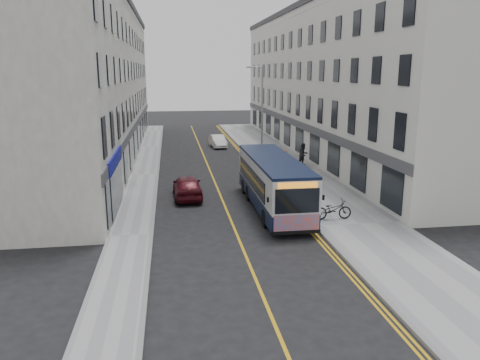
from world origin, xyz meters
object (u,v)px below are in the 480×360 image
object	(u,v)px
city_bus	(273,181)
car_white	(218,141)
streetlamp	(261,113)
pedestrian_far	(303,154)
bicycle	(333,210)
car_maroon	(187,187)
pedestrian_near	(285,162)

from	to	relation	value
city_bus	car_white	xyz separation A→B (m)	(-0.79, 22.34, -0.98)
streetlamp	pedestrian_far	distance (m)	4.82
streetlamp	bicycle	bearing A→B (deg)	-86.04
streetlamp	bicycle	xyz separation A→B (m)	(0.99, -14.34, -3.75)
car_white	streetlamp	bearing A→B (deg)	-83.07
streetlamp	car_maroon	distance (m)	11.23
city_bus	car_maroon	size ratio (longest dim) A/B	2.41
pedestrian_far	car_white	xyz separation A→B (m)	(-5.80, 11.05, -0.41)
car_white	pedestrian_near	bearing A→B (deg)	-81.06
city_bus	car_white	world-z (taller)	city_bus
car_maroon	pedestrian_near	bearing A→B (deg)	-145.51
streetlamp	pedestrian_near	distance (m)	4.78
pedestrian_far	car_white	size ratio (longest dim) A/B	0.49
car_white	car_maroon	distance (m)	19.61
pedestrian_near	pedestrian_far	xyz separation A→B (m)	(2.21, 2.74, 0.00)
car_maroon	streetlamp	bearing A→B (deg)	-127.55
car_white	bicycle	bearing A→B (deg)	-87.97
car_white	car_maroon	xyz separation A→B (m)	(-3.84, -19.23, 0.10)
pedestrian_near	car_white	bearing A→B (deg)	127.14
bicycle	pedestrian_far	xyz separation A→B (m)	(2.44, 13.92, 0.39)
pedestrian_near	car_white	world-z (taller)	pedestrian_near
city_bus	pedestrian_far	xyz separation A→B (m)	(5.01, 11.29, -0.57)
city_bus	pedestrian_near	xyz separation A→B (m)	(2.80, 8.55, -0.58)
bicycle	car_maroon	size ratio (longest dim) A/B	0.47
car_white	car_maroon	world-z (taller)	car_maroon
bicycle	streetlamp	bearing A→B (deg)	4.32
streetlamp	city_bus	distance (m)	12.15
city_bus	car_maroon	distance (m)	5.65
bicycle	car_white	size ratio (longest dim) A/B	0.53
city_bus	car_maroon	bearing A→B (deg)	146.10
bicycle	car_maroon	bearing A→B (deg)	51.83
pedestrian_far	bicycle	bearing A→B (deg)	-128.93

